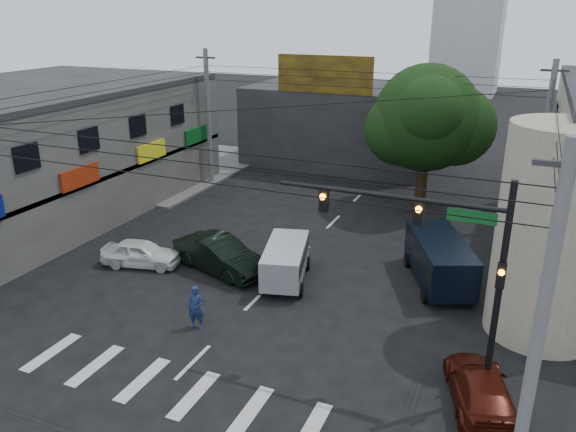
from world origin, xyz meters
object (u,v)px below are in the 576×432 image
Objects in this scene: street_tree at (427,118)px; dark_sedan at (220,255)px; traffic_gantry at (444,250)px; utility_pole_far_left at (209,118)px; utility_pole_far_right at (543,146)px; white_compact at (141,253)px; utility_pole_near_right at (539,335)px; navy_van at (439,262)px; silver_minivan at (285,264)px; traffic_officer at (196,308)px; maroon_sedan at (480,389)px.

street_tree reaches higher than dark_sedan.
traffic_gantry is 25.00m from utility_pole_far_left.
utility_pole_far_right is 21.92m from white_compact.
dark_sedan is (-6.80, -13.20, -4.66)m from street_tree.
utility_pole_near_right is 1.65× the size of navy_van.
silver_minivan is at bearing 145.71° from traffic_gantry.
traffic_officer is (9.42, -16.99, -3.72)m from utility_pole_far_left.
dark_sedan is at bearing -40.17° from maroon_sedan.
maroon_sedan is at bearing -93.68° from utility_pole_far_right.
utility_pole_near_right reaches higher than dark_sedan.
utility_pole_far_left is at bearing -58.22° from maroon_sedan.
utility_pole_far_left reaches higher than dark_sedan.
dark_sedan is 1.20× the size of silver_minivan.
street_tree is at bearing -9.50° from dark_sedan.
utility_pole_far_right is at bearing -55.28° from silver_minivan.
utility_pole_far_left is at bearing 137.14° from traffic_gantry.
utility_pole_near_right is at bearing -90.00° from utility_pole_far_right.
navy_van is at bearing -111.27° from utility_pole_far_right.
utility_pole_near_right reaches higher than traffic_officer.
dark_sedan is at bearing 82.29° from navy_van.
silver_minivan is (-7.36, 5.02, -3.96)m from traffic_gantry.
dark_sedan is 13.25m from maroon_sedan.
traffic_officer is at bearing -19.33° from maroon_sedan.
silver_minivan is (-8.92, 5.44, 0.25)m from maroon_sedan.
silver_minivan is (-10.04, 8.52, -3.73)m from utility_pole_near_right.
navy_van is (-1.01, 7.55, -3.78)m from traffic_gantry.
traffic_gantry reaches higher than white_compact.
street_tree is 6.63m from utility_pole_far_right.
utility_pole_near_right is at bearing -104.18° from dark_sedan.
utility_pole_near_right is at bearing -52.58° from traffic_gantry.
silver_minivan reaches higher than dark_sedan.
utility_pole_near_right and utility_pole_far_left have the same top height.
white_compact is 7.11m from silver_minivan.
traffic_gantry is 8.50m from navy_van.
white_compact is at bearing -126.61° from street_tree.
maroon_sedan is at bearing 110.01° from utility_pole_near_right.
silver_minivan is (3.27, 0.22, 0.06)m from dark_sedan.
street_tree is at bearing 101.99° from traffic_gantry.
traffic_officer reaches higher than dark_sedan.
dark_sedan is 10.01m from navy_van.
white_compact is at bearing 122.62° from dark_sedan.
navy_van reaches higher than traffic_officer.
street_tree is 0.95× the size of utility_pole_far_right.
silver_minivan reaches higher than white_compact.
traffic_gantry is 4.51m from maroon_sedan.
white_compact is at bearing 84.49° from silver_minivan.
street_tree is at bearing -30.57° from silver_minivan.
white_compact reaches higher than maroon_sedan.
maroon_sedan is (12.18, -5.22, -0.19)m from dark_sedan.
utility_pole_far_left is 2.02× the size of maroon_sedan.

